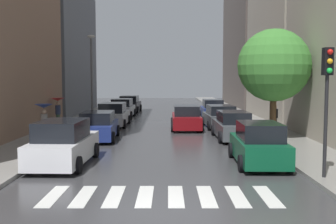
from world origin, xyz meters
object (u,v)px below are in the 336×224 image
object	(u,v)px
pedestrian_by_kerb	(276,117)
car_midroad	(187,118)
parked_car_right_third	(221,117)
lamp_post_left	(93,72)
parked_car_left_third	(114,115)
parked_car_left_fifth	(131,104)
pedestrian_foreground	(59,106)
parked_car_right_nearest	(260,145)
parked_car_left_fourth	(123,108)
parked_car_right_fourth	(213,110)
parked_car_right_second	(234,126)
parked_car_left_nearest	(64,144)
street_tree_right	(275,66)
traffic_light_right_corner	(328,83)
parked_car_left_second	(99,126)
pedestrian_near_tree	(45,115)

from	to	relation	value
pedestrian_by_kerb	car_midroad	bearing A→B (deg)	-158.57
parked_car_right_third	lamp_post_left	xyz separation A→B (m)	(-9.40, 2.69, 3.20)
parked_car_left_third	pedestrian_by_kerb	size ratio (longest dim) A/B	2.88
parked_car_left_fifth	pedestrian_by_kerb	world-z (taller)	pedestrian_by_kerb
pedestrian_foreground	parked_car_right_third	bearing A→B (deg)	-48.42
parked_car_right_third	parked_car_right_nearest	bearing A→B (deg)	177.15
parked_car_left_fourth	parked_car_right_fourth	xyz separation A→B (m)	(7.82, -1.66, 0.01)
parked_car_right_second	pedestrian_by_kerb	distance (m)	4.63
parked_car_left_nearest	parked_car_right_third	xyz separation A→B (m)	(7.79, 12.09, -0.09)
lamp_post_left	parked_car_left_third	bearing A→B (deg)	-41.41
parked_car_left_nearest	parked_car_right_fourth	world-z (taller)	parked_car_left_nearest
parked_car_right_second	car_midroad	size ratio (longest dim) A/B	0.97
parked_car_right_third	street_tree_right	bearing A→B (deg)	-162.34
traffic_light_right_corner	car_midroad	bearing A→B (deg)	105.98
parked_car_left_second	car_midroad	bearing A→B (deg)	-49.82
parked_car_left_second	street_tree_right	bearing A→B (deg)	-94.04
parked_car_left_third	parked_car_right_second	xyz separation A→B (m)	(7.63, -6.41, -0.04)
parked_car_left_fifth	pedestrian_foreground	distance (m)	14.18
parked_car_left_nearest	parked_car_right_fourth	xyz separation A→B (m)	(7.93, 18.16, -0.06)
parked_car_left_second	parked_car_left_fourth	distance (m)	13.20
parked_car_left_nearest	street_tree_right	world-z (taller)	street_tree_right
parked_car_left_nearest	car_midroad	xyz separation A→B (m)	(5.39, 11.32, -0.07)
parked_car_left_third	street_tree_right	distance (m)	12.41
pedestrian_foreground	traffic_light_right_corner	world-z (taller)	traffic_light_right_corner
parked_car_left_fifth	parked_car_right_second	world-z (taller)	parked_car_left_fifth
parked_car_left_second	pedestrian_near_tree	world-z (taller)	pedestrian_near_tree
parked_car_left_nearest	parked_car_right_nearest	size ratio (longest dim) A/B	1.12
street_tree_right	car_midroad	bearing A→B (deg)	132.27
parked_car_left_fifth	lamp_post_left	bearing A→B (deg)	173.14
parked_car_left_third	parked_car_right_nearest	xyz separation A→B (m)	(7.60, -13.13, 0.00)
car_midroad	lamp_post_left	bearing A→B (deg)	63.82
parked_car_left_nearest	parked_car_right_second	size ratio (longest dim) A/B	1.03
parked_car_right_third	parked_car_left_nearest	bearing A→B (deg)	144.37
pedestrian_by_kerb	street_tree_right	bearing A→B (deg)	-72.66
parked_car_left_fourth	traffic_light_right_corner	distance (m)	24.42
parked_car_left_nearest	traffic_light_right_corner	xyz separation A→B (m)	(9.39, -2.63, 2.45)
car_midroad	lamp_post_left	distance (m)	8.44
parked_car_right_nearest	lamp_post_left	xyz separation A→B (m)	(-9.40, 14.72, 3.15)
parked_car_left_nearest	parked_car_left_fifth	bearing A→B (deg)	1.39
parked_car_left_second	parked_car_right_third	size ratio (longest dim) A/B	0.99
car_midroad	pedestrian_foreground	bearing A→B (deg)	85.05
parked_car_left_nearest	parked_car_left_fourth	world-z (taller)	parked_car_left_nearest
pedestrian_foreground	traffic_light_right_corner	size ratio (longest dim) A/B	0.45
car_midroad	pedestrian_by_kerb	distance (m)	5.82
parked_car_left_third	car_midroad	xyz separation A→B (m)	(5.20, -1.87, -0.03)
parked_car_left_fifth	street_tree_right	bearing A→B (deg)	-150.91
lamp_post_left	street_tree_right	bearing A→B (deg)	-36.24
lamp_post_left	car_midroad	bearing A→B (deg)	-26.29
pedestrian_near_tree	pedestrian_foreground	bearing A→B (deg)	-46.98
parked_car_right_fourth	car_midroad	size ratio (longest dim) A/B	0.88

